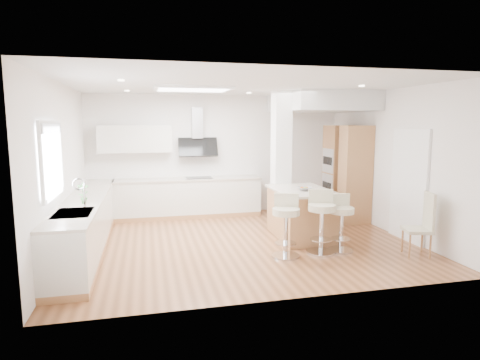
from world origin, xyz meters
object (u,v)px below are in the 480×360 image
object	(u,v)px
bar_stool_a	(286,222)
bar_stool_c	(341,220)
dining_chair	(423,222)
bar_stool_b	(321,218)
peninsula	(301,213)

from	to	relation	value
bar_stool_a	bar_stool_c	world-z (taller)	bar_stool_a
dining_chair	bar_stool_b	bearing A→B (deg)	177.41
peninsula	bar_stool_b	distance (m)	0.97
peninsula	bar_stool_b	xyz separation A→B (m)	(-0.03, -0.96, 0.13)
peninsula	dining_chair	distance (m)	2.12
bar_stool_b	bar_stool_c	distance (m)	0.37
bar_stool_b	bar_stool_c	xyz separation A→B (m)	(0.37, 0.03, -0.05)
peninsula	dining_chair	xyz separation A→B (m)	(1.53, -1.46, 0.09)
bar_stool_c	dining_chair	distance (m)	1.30
bar_stool_a	bar_stool_c	xyz separation A→B (m)	(1.00, 0.07, -0.03)
peninsula	bar_stool_c	xyz separation A→B (m)	(0.34, -0.94, 0.07)
bar_stool_c	dining_chair	size ratio (longest dim) A/B	0.92
bar_stool_a	dining_chair	distance (m)	2.24
bar_stool_b	dining_chair	size ratio (longest dim) A/B	1.01
bar_stool_c	dining_chair	world-z (taller)	dining_chair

